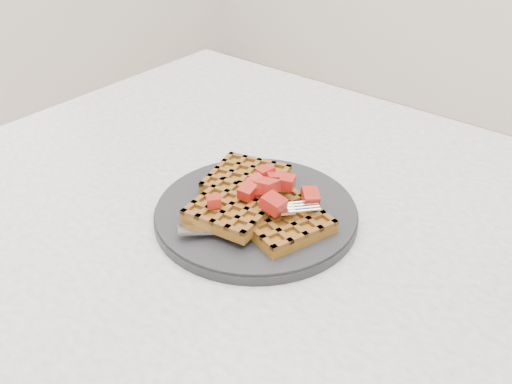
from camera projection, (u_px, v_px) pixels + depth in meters
table at (331, 300)px, 0.77m from camera, size 1.20×0.80×0.75m
plate at (256, 213)px, 0.73m from camera, size 0.26×0.26×0.02m
waffles at (254, 202)px, 0.72m from camera, size 0.21×0.18×0.03m
strawberry_pile at (256, 183)px, 0.71m from camera, size 0.15×0.15×0.02m
fork at (260, 225)px, 0.68m from camera, size 0.14×0.15×0.02m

